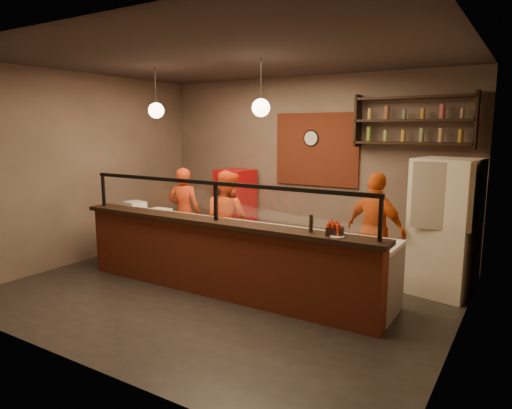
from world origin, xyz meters
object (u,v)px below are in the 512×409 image
Objects in this scene: pizza_dough at (226,224)px; cook_right at (376,230)px; condiment_caddy at (335,231)px; red_cooler at (235,207)px; pepper_mill at (311,223)px; cook_mid at (227,220)px; wall_clock at (311,138)px; fridge at (444,227)px; cook_left at (184,212)px.

cook_right is at bearing 29.65° from pizza_dough.
pizza_dough is at bearing 166.44° from condiment_caddy.
pizza_dough is (-1.88, -1.07, 0.07)m from cook_right.
pepper_mill is at bearing -33.14° from red_cooler.
cook_mid is 3.51× the size of pizza_dough.
wall_clock is at bearing 115.16° from pepper_mill.
cook_mid is 1.57m from red_cooler.
pizza_dough is at bearing 48.60° from cook_right.
cook_mid is at bearing -157.52° from fridge.
red_cooler is 3.68m from pepper_mill.
cook_mid is at bearing 124.00° from pizza_dough.
cook_mid is at bearing -52.14° from red_cooler.
wall_clock reaches higher than fridge.
pepper_mill is (1.55, -0.43, 0.26)m from pizza_dough.
pizza_dough is at bearing -144.21° from fridge.
cook_right reaches higher than pepper_mill.
cook_left reaches higher than pepper_mill.
fridge is at bearing 24.76° from pizza_dough.
pepper_mill is at bearing -64.84° from wall_clock.
condiment_caddy is (3.39, -1.31, 0.31)m from cook_left.
red_cooler is at bearing -124.38° from cook_left.
condiment_caddy is at bearing -59.92° from wall_clock.
wall_clock reaches higher than cook_right.
red_cooler is (-1.46, -0.31, -1.35)m from wall_clock.
cook_right is 0.92m from fridge.
cook_left is 0.96× the size of cook_right.
cook_right is (1.61, -1.23, -1.27)m from wall_clock.
cook_right is 1.57m from pepper_mill.
cook_mid is at bearing 154.72° from condiment_caddy.
red_cooler is (-0.77, 1.36, -0.06)m from cook_mid.
pizza_dough is at bearing 164.53° from pepper_mill.
fridge is at bearing 167.63° from cook_left.
cook_mid is (1.11, -0.23, 0.01)m from cook_left.
wall_clock reaches higher than pizza_dough.
pizza_dough is (-0.26, -2.30, -1.19)m from wall_clock.
wall_clock is 0.19× the size of cook_mid.
condiment_caddy is at bearing 141.01° from cook_left.
cook_mid is 3.26m from fridge.
condiment_caddy is at bearing -3.64° from pepper_mill.
cook_mid is 0.77m from pizza_dough.
cook_left is 1.18m from red_cooler.
wall_clock reaches higher than pepper_mill.
red_cooler is 2.33m from pizza_dough.
pizza_dough is 2.59× the size of condiment_caddy.
cook_mid is at bearing 151.79° from pepper_mill.
wall_clock is at bearing 120.08° from condiment_caddy.
fridge reaches higher than condiment_caddy.
wall_clock is at bearing -18.46° from cook_right.
pizza_dough is at bearing 135.99° from cook_mid.
fridge is 1.95m from condiment_caddy.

